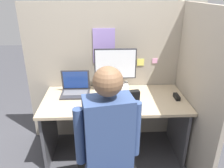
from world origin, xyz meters
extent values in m
cube|color=gray|center=(0.00, 0.73, 0.84)|extent=(2.04, 0.04, 1.68)
cube|color=#937AC6|center=(-0.10, 0.71, 1.20)|extent=(0.25, 0.01, 0.40)
cube|color=#F4EA66|center=(0.33, 0.71, 1.00)|extent=(0.08, 0.01, 0.08)
cube|color=#EA9EC6|center=(0.49, 0.71, 1.02)|extent=(0.06, 0.01, 0.06)
cube|color=gray|center=(0.79, 0.28, 0.84)|extent=(0.04, 1.35, 1.68)
cube|color=tan|center=(0.00, 0.35, 0.69)|extent=(1.54, 0.71, 0.03)
cube|color=#4C4C51|center=(-0.73, 0.35, 0.34)|extent=(0.03, 0.60, 0.68)
cube|color=#4C4C51|center=(0.73, 0.35, 0.34)|extent=(0.03, 0.60, 0.68)
cube|color=white|center=(0.02, 0.56, 0.75)|extent=(0.30, 0.20, 0.08)
cylinder|color=#232328|center=(0.02, 0.56, 0.79)|extent=(0.19, 0.19, 0.01)
cylinder|color=#232328|center=(0.02, 0.56, 0.84)|extent=(0.04, 0.04, 0.08)
cube|color=#232328|center=(0.02, 0.56, 1.03)|extent=(0.46, 0.02, 0.34)
cube|color=silver|center=(0.02, 0.55, 1.03)|extent=(0.44, 0.00, 0.32)
cube|color=#2D2D33|center=(-0.43, 0.46, 0.72)|extent=(0.31, 0.24, 0.02)
cube|color=#5B5B60|center=(-0.43, 0.48, 0.73)|extent=(0.27, 0.13, 0.00)
cube|color=#2D2D33|center=(-0.43, 0.57, 0.85)|extent=(0.31, 0.04, 0.24)
cube|color=#1E3D93|center=(-0.43, 0.56, 0.85)|extent=(0.28, 0.03, 0.21)
ellipsoid|color=black|center=(-0.20, 0.28, 0.72)|extent=(0.07, 0.05, 0.04)
cube|color=black|center=(0.67, 0.33, 0.73)|extent=(0.04, 0.13, 0.04)
cone|color=orange|center=(-0.11, 0.12, 0.72)|extent=(0.04, 0.11, 0.04)
cylinder|color=green|center=(-0.11, 0.19, 0.72)|extent=(0.02, 0.02, 0.02)
cube|color=black|center=(-0.05, -0.19, 0.75)|extent=(0.44, 0.13, 0.58)
cube|color=#334775|center=(-0.09, -0.45, 0.85)|extent=(0.37, 0.26, 0.55)
sphere|color=brown|center=(-0.09, -0.45, 1.24)|extent=(0.20, 0.20, 0.20)
cylinder|color=#334775|center=(-0.29, -0.48, 0.85)|extent=(0.07, 0.07, 0.44)
cylinder|color=#334775|center=(0.11, -0.41, 0.85)|extent=(0.07, 0.07, 0.44)
camera|label=1|loc=(-0.12, -1.74, 1.78)|focal=35.00mm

